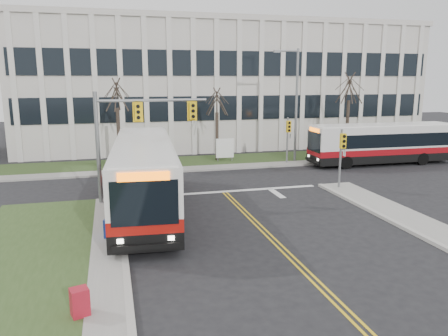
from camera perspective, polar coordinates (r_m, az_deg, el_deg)
ground at (r=19.54m, az=6.12°, el=-9.04°), size 120.00×120.00×0.00m
sidewalk_west at (r=13.86m, az=-15.22°, el=-18.23°), size 1.20×26.00×0.14m
sidewalk_cross at (r=34.95m, az=5.04°, el=0.37°), size 44.00×1.60×0.14m
building_lawn at (r=37.55m, az=3.61°, el=1.16°), size 44.00×5.00×0.12m
office_building at (r=48.47m, az=-0.79°, el=10.61°), size 40.00×16.00×12.00m
mast_arm_signal at (r=24.39m, az=-12.32°, el=5.21°), size 6.11×0.38×6.20m
signal_pole_near at (r=27.98m, az=15.11°, el=2.24°), size 0.34×0.39×3.80m
signal_pole_far at (r=35.54m, az=8.36°, el=4.45°), size 0.34×0.39×3.80m
streetlight at (r=36.37m, az=9.21°, el=8.85°), size 2.15×0.25×9.20m
directory_sign at (r=36.19m, az=0.11°, el=2.57°), size 1.50×0.12×2.00m
tree_left at (r=35.10m, az=-13.82°, el=9.09°), size 1.80×1.80×7.70m
tree_mid at (r=36.35m, az=-0.94°, el=8.50°), size 1.80×1.80×6.82m
tree_right at (r=40.66m, az=16.05°, el=9.84°), size 1.80×1.80×8.25m
bus_main at (r=23.27m, az=-10.37°, el=-1.16°), size 3.90×13.68×3.60m
bus_cross at (r=37.68m, az=19.93°, el=2.89°), size 12.01×2.80×3.19m
newspaper_box_blue at (r=19.63m, az=-14.58°, el=-7.79°), size 0.61×0.58×0.95m
newspaper_box_red at (r=13.87m, az=-18.30°, el=-16.49°), size 0.61×0.57×0.95m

